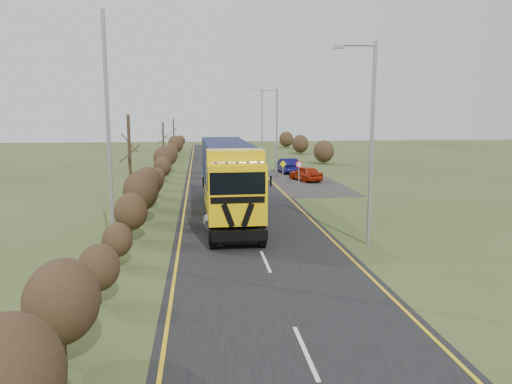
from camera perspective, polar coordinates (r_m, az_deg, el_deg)
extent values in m
plane|color=#39491F|center=(24.93, -0.12, -5.28)|extent=(160.00, 160.00, 0.00)
cube|color=black|center=(34.66, -1.94, -1.14)|extent=(8.00, 120.00, 0.02)
cube|color=#302C2A|center=(45.36, 5.27, 1.30)|extent=(6.00, 18.00, 0.02)
cube|color=gold|center=(34.57, -8.06, -1.22)|extent=(0.12, 116.00, 0.01)
cube|color=gold|center=(35.13, 4.09, -0.98)|extent=(0.12, 116.00, 0.01)
cube|color=silver|center=(13.76, 5.66, -17.69)|extent=(0.12, 3.00, 0.01)
cube|color=silver|center=(21.10, 1.09, -7.91)|extent=(0.12, 3.00, 0.01)
cube|color=silver|center=(28.79, -0.99, -3.24)|extent=(0.12, 3.00, 0.01)
cube|color=silver|center=(36.62, -2.18, -0.54)|extent=(0.12, 3.00, 0.01)
cube|color=silver|center=(44.50, -2.95, 1.20)|extent=(0.12, 3.00, 0.01)
cube|color=silver|center=(52.42, -3.49, 2.41)|extent=(0.12, 3.00, 0.01)
cube|color=silver|center=(60.37, -3.89, 3.31)|extent=(0.12, 3.00, 0.01)
cube|color=silver|center=(68.32, -4.19, 4.00)|extent=(0.12, 3.00, 0.01)
cube|color=silver|center=(76.29, -4.43, 4.54)|extent=(0.12, 3.00, 0.01)
cube|color=silver|center=(84.26, -4.63, 4.98)|extent=(0.12, 3.00, 0.01)
ellipsoid|color=black|center=(9.69, -26.96, -18.85)|extent=(1.97, 2.56, 2.26)
ellipsoid|color=black|center=(13.27, -21.26, -11.53)|extent=(1.80, 2.34, 2.07)
ellipsoid|color=black|center=(17.07, -17.51, -8.21)|extent=(1.34, 1.74, 1.54)
ellipsoid|color=black|center=(20.90, -15.55, -5.27)|extent=(1.21, 1.57, 1.39)
ellipsoid|color=black|center=(24.68, -14.11, -2.17)|extent=(1.58, 2.06, 1.82)
ellipsoid|color=black|center=(28.53, -13.06, 0.11)|extent=(1.96, 2.55, 2.25)
ellipsoid|color=black|center=(32.48, -12.34, 1.00)|extent=(1.83, 2.38, 2.10)
ellipsoid|color=black|center=(36.48, -11.57, 1.23)|extent=(1.37, 1.78, 1.57)
ellipsoid|color=black|center=(40.46, -11.22, 1.79)|extent=(1.20, 1.56, 1.38)
ellipsoid|color=black|center=(44.37, -10.64, 2.88)|extent=(1.55, 2.02, 1.78)
ellipsoid|color=black|center=(48.31, -10.51, 3.84)|extent=(1.95, 2.53, 2.24)
ellipsoid|color=black|center=(52.28, -9.99, 4.16)|extent=(1.85, 2.41, 2.13)
ellipsoid|color=black|center=(56.31, -9.96, 4.07)|extent=(1.40, 1.81, 1.61)
ellipsoid|color=black|center=(60.29, -9.49, 4.24)|extent=(1.19, 1.55, 1.37)
ellipsoid|color=black|center=(64.26, -9.56, 4.81)|extent=(1.52, 1.97, 1.75)
ellipsoid|color=black|center=(68.21, -9.14, 5.40)|extent=(1.93, 2.51, 2.22)
ellipsoid|color=black|center=(72.21, -9.26, 5.56)|extent=(1.88, 2.44, 2.16)
ellipsoid|color=black|center=(76.21, -8.84, 5.44)|extent=(1.43, 1.85, 1.64)
ellipsoid|color=black|center=(80.23, -8.99, 5.47)|extent=(1.19, 1.55, 1.37)
ellipsoid|color=black|center=(84.19, -8.61, 5.84)|extent=(1.49, 1.93, 1.71)
cylinder|color=#37291B|center=(28.43, -14.18, 2.45)|extent=(0.18, 0.18, 6.05)
cylinder|color=#37291B|center=(54.25, -10.53, 5.16)|extent=(0.18, 0.18, 5.06)
cylinder|color=#37291B|center=(76.17, -9.38, 6.36)|extent=(0.18, 0.18, 5.15)
cube|color=black|center=(24.61, -2.45, -3.70)|extent=(2.66, 4.94, 0.48)
cube|color=yellow|center=(23.34, -2.31, -0.03)|extent=(2.71, 2.40, 2.76)
cube|color=black|center=(22.65, -2.08, -5.26)|extent=(2.65, 0.19, 0.58)
cube|color=black|center=(22.32, -3.22, -2.69)|extent=(0.64, 0.04, 1.14)
cube|color=black|center=(22.38, -0.94, -2.64)|extent=(0.64, 0.04, 1.14)
cube|color=black|center=(22.12, -2.11, 0.98)|extent=(2.49, 0.12, 1.01)
cube|color=black|center=(22.21, -2.09, -0.92)|extent=(2.44, 0.09, 0.30)
cube|color=yellow|center=(23.50, -2.41, 4.15)|extent=(2.69, 1.55, 0.59)
cylinder|color=silver|center=(22.26, -2.17, 3.37)|extent=(2.33, 0.12, 0.06)
cube|color=black|center=(22.30, -6.05, 1.14)|extent=(0.08, 0.12, 0.48)
cube|color=black|center=(22.52, 1.69, 1.27)|extent=(0.08, 0.12, 0.48)
cylinder|color=gray|center=(24.97, -5.32, -3.42)|extent=(0.63, 1.39, 0.59)
cylinder|color=gray|center=(25.13, 0.26, -3.30)|extent=(0.63, 1.39, 0.59)
cube|color=gold|center=(31.27, -3.34, 0.12)|extent=(2.97, 13.42, 0.25)
cube|color=black|center=(31.05, -3.37, 3.01)|extent=(2.94, 13.00, 2.92)
cube|color=#0E0D39|center=(37.50, -3.91, 4.08)|extent=(2.63, 0.12, 2.92)
cube|color=#0E0D39|center=(24.62, -2.55, 1.39)|extent=(2.63, 0.12, 2.92)
cube|color=black|center=(35.34, -3.69, 0.17)|extent=(2.53, 3.88, 0.37)
cube|color=gold|center=(30.30, -5.66, -1.58)|extent=(0.19, 5.83, 0.48)
cube|color=gold|center=(30.44, -0.79, -1.49)|extent=(0.19, 5.83, 0.48)
cylinder|color=black|center=(22.96, -4.93, -5.17)|extent=(0.37, 1.11, 1.10)
cylinder|color=black|center=(23.12, 0.62, -5.03)|extent=(0.37, 1.11, 1.10)
cylinder|color=black|center=(25.54, -5.09, -3.69)|extent=(0.37, 1.11, 1.10)
cylinder|color=black|center=(25.68, -0.11, -3.58)|extent=(0.37, 1.11, 1.10)
cylinder|color=black|center=(34.38, -5.46, -0.34)|extent=(0.37, 1.11, 1.10)
cylinder|color=black|center=(34.49, -1.76, -0.27)|extent=(0.37, 1.11, 1.10)
cylinder|color=black|center=(35.43, -5.49, -0.06)|extent=(0.37, 1.11, 1.10)
cylinder|color=black|center=(35.53, -1.90, 0.01)|extent=(0.37, 1.11, 1.10)
cylinder|color=black|center=(36.48, -5.52, 0.21)|extent=(0.37, 1.11, 1.10)
cylinder|color=black|center=(36.58, -2.03, 0.27)|extent=(0.37, 1.11, 1.10)
imported|color=#981D07|center=(45.22, 5.69, 2.11)|extent=(2.76, 4.25, 1.34)
imported|color=#0B0B3D|center=(51.07, 3.61, 3.04)|extent=(1.95, 4.65, 1.49)
cylinder|color=gray|center=(23.59, 13.07, 5.11)|extent=(0.18, 0.18, 9.30)
cylinder|color=gray|center=(23.45, 11.51, 16.16)|extent=(1.65, 0.12, 0.12)
cube|color=gray|center=(23.20, 9.48, 16.03)|extent=(0.47, 0.19, 0.14)
cylinder|color=gray|center=(47.46, 2.38, 6.72)|extent=(0.18, 0.18, 8.33)
cylinder|color=gray|center=(47.34, 1.51, 11.59)|extent=(1.48, 0.12, 0.12)
cube|color=gray|center=(47.24, 0.60, 11.48)|extent=(0.42, 0.17, 0.13)
cylinder|color=gray|center=(68.23, 0.69, 7.93)|extent=(0.18, 0.18, 9.36)
cylinder|color=gray|center=(68.18, -0.01, 11.73)|extent=(1.66, 0.12, 0.12)
cube|color=gray|center=(68.08, -0.72, 11.64)|extent=(0.47, 0.19, 0.15)
cylinder|color=gray|center=(20.74, -16.48, 5.53)|extent=(0.16, 0.16, 10.09)
cylinder|color=gray|center=(42.12, 4.92, 1.93)|extent=(0.08, 0.08, 1.83)
cylinder|color=red|center=(41.98, 4.95, 3.16)|extent=(0.59, 0.04, 0.59)
cylinder|color=white|center=(41.96, 4.95, 3.16)|extent=(0.44, 0.02, 0.44)
cylinder|color=gray|center=(46.48, 3.09, 2.31)|extent=(0.08, 0.08, 1.30)
cube|color=#D4C90B|center=(46.35, 3.10, 3.21)|extent=(0.66, 0.04, 0.66)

